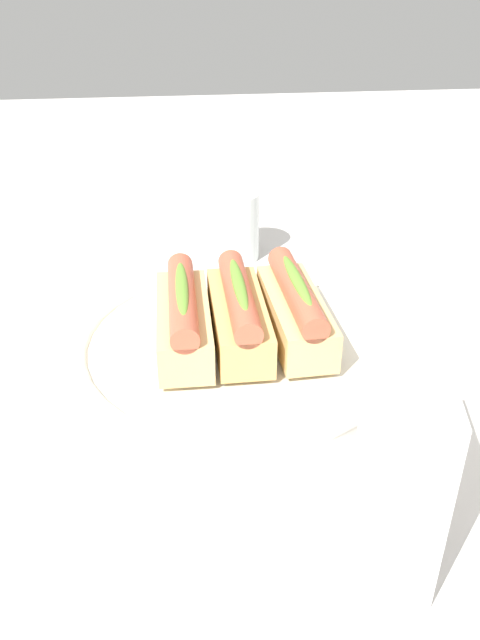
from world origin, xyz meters
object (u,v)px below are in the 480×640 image
(hotdog_back, at_px, (240,313))
(serving_bowl, at_px, (240,349))
(hotdog_front, at_px, (183,317))
(napkin_box, at_px, (399,462))
(hotdog_side, at_px, (295,309))
(water_glass, at_px, (233,229))

(hotdog_back, bearing_deg, serving_bowl, 17.35)
(serving_bowl, bearing_deg, hotdog_front, -87.58)
(hotdog_front, distance_m, napkin_box, 0.27)
(hotdog_front, xyz_separation_m, hotdog_back, (-0.00, 0.05, 0.00))
(hotdog_side, xyz_separation_m, napkin_box, (0.24, 0.03, 0.02))
(napkin_box, bearing_deg, water_glass, -161.71)
(water_glass, relative_size, napkin_box, 0.60)
(hotdog_side, bearing_deg, napkin_box, 6.37)
(hotdog_back, xyz_separation_m, hotdog_side, (-0.00, 0.05, 0.00))
(water_glass, bearing_deg, serving_bowl, -4.06)
(serving_bowl, height_order, hotdog_back, hotdog_back)
(hotdog_back, distance_m, water_glass, 0.25)
(hotdog_back, height_order, hotdog_side, same)
(hotdog_side, distance_m, water_glass, 0.25)
(serving_bowl, bearing_deg, napkin_box, 19.11)
(hotdog_back, distance_m, hotdog_side, 0.06)
(hotdog_side, bearing_deg, water_glass, -171.34)
(hotdog_front, height_order, napkin_box, napkin_box)
(hotdog_front, relative_size, water_glass, 1.67)
(hotdog_back, height_order, napkin_box, napkin_box)
(serving_bowl, height_order, hotdog_side, hotdog_side)
(hotdog_front, bearing_deg, hotdog_side, 92.42)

